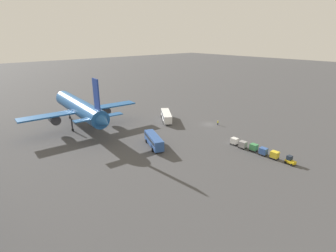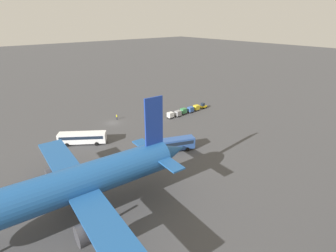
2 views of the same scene
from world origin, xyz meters
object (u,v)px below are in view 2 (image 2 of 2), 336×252
at_px(baggage_tug, 203,106).
at_px(worker_person, 117,117).
at_px(cargo_cart_blue, 191,109).
at_px(shuttle_bus_near, 82,137).
at_px(cargo_cart_grey, 178,113).
at_px(cargo_cart_green, 184,111).
at_px(shuttle_bus_far, 173,144).
at_px(cargo_cart_white, 170,115).
at_px(airplane, 70,186).
at_px(cargo_cart_yellow, 196,108).

relative_size(baggage_tug, worker_person, 1.48).
bearing_deg(cargo_cart_blue, baggage_tug, -176.40).
bearing_deg(shuttle_bus_near, cargo_cart_grey, -146.26).
height_order(cargo_cart_green, cargo_cart_grey, same).
relative_size(worker_person, cargo_cart_green, 0.84).
xyz_separation_m(shuttle_bus_near, shuttle_bus_far, (-16.12, 18.57, 0.09)).
relative_size(shuttle_bus_near, worker_person, 6.82).
bearing_deg(cargo_cart_green, cargo_cart_blue, 173.22).
xyz_separation_m(worker_person, cargo_cart_green, (-20.72, 10.30, 0.32)).
distance_m(shuttle_bus_far, cargo_cart_white, 23.42).
height_order(airplane, baggage_tug, airplane).
bearing_deg(airplane, worker_person, -123.24).
bearing_deg(baggage_tug, cargo_cart_blue, 12.87).
distance_m(worker_person, cargo_cart_grey, 20.73).
height_order(shuttle_bus_far, cargo_cart_green, shuttle_bus_far).
height_order(worker_person, cargo_cart_blue, cargo_cart_blue).
bearing_deg(worker_person, cargo_cart_white, 144.06).
bearing_deg(cargo_cart_green, airplane, 29.04).
bearing_deg(baggage_tug, cargo_cart_green, 9.69).
bearing_deg(shuttle_bus_far, worker_person, -68.59).
distance_m(shuttle_bus_far, worker_person, 28.94).
xyz_separation_m(shuttle_bus_far, cargo_cart_blue, (-23.76, -18.25, -0.78)).
bearing_deg(airplane, baggage_tug, -151.09).
bearing_deg(shuttle_bus_far, cargo_cart_white, -106.97).
bearing_deg(worker_person, cargo_cart_blue, 155.86).
relative_size(baggage_tug, cargo_cart_blue, 1.25).
relative_size(worker_person, cargo_cart_grey, 0.84).
relative_size(cargo_cart_blue, cargo_cart_grey, 1.00).
distance_m(airplane, cargo_cart_green, 57.01).
bearing_deg(shuttle_bus_near, cargo_cart_green, -145.26).
bearing_deg(shuttle_bus_near, baggage_tug, -145.19).
bearing_deg(airplane, cargo_cart_blue, -148.63).
distance_m(shuttle_bus_near, cargo_cart_green, 36.80).
height_order(shuttle_bus_near, cargo_cart_yellow, shuttle_bus_near).
bearing_deg(cargo_cart_blue, cargo_cart_white, -0.78).
distance_m(cargo_cart_green, cargo_cart_grey, 3.14).
distance_m(airplane, cargo_cart_blue, 59.54).
relative_size(worker_person, cargo_cart_yellow, 0.84).
height_order(cargo_cart_yellow, cargo_cart_grey, same).
xyz_separation_m(airplane, cargo_cart_white, (-43.40, -27.28, -5.92)).
bearing_deg(worker_person, shuttle_bus_far, 90.09).
height_order(shuttle_bus_far, cargo_cart_blue, shuttle_bus_far).
xyz_separation_m(shuttle_bus_far, cargo_cart_green, (-20.67, -18.61, -0.78)).
distance_m(shuttle_bus_near, worker_person, 19.14).
height_order(baggage_tug, cargo_cart_white, baggage_tug).
xyz_separation_m(shuttle_bus_near, baggage_tug, (-46.89, -0.12, -0.95)).
xyz_separation_m(cargo_cart_yellow, cargo_cart_green, (6.17, -0.23, 0.00)).
relative_size(worker_person, cargo_cart_white, 0.84).
xyz_separation_m(airplane, shuttle_bus_far, (-28.89, -8.91, -5.14)).
xyz_separation_m(shuttle_bus_far, baggage_tug, (-30.77, -18.69, -1.03)).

